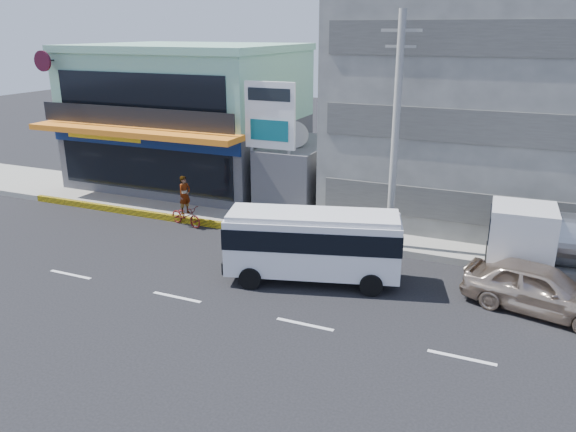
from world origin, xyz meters
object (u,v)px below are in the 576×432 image
(satellite_dish, at_px, (294,145))
(billboard, at_px, (270,123))
(motorcycle_rider, at_px, (186,209))
(concrete_building, at_px, (514,77))
(sedan, at_px, (539,288))
(utility_pole_near, at_px, (395,134))
(shop_building, at_px, (192,119))
(minibus, at_px, (313,241))

(satellite_dish, distance_m, billboard, 2.31)
(satellite_dish, xyz_separation_m, motorcycle_rider, (-4.00, -4.20, -2.74))
(concrete_building, height_order, sedan, concrete_building)
(utility_pole_near, relative_size, sedan, 1.99)
(shop_building, bearing_deg, motorcycle_rider, -60.76)
(concrete_building, distance_m, motorcycle_rider, 17.36)
(billboard, height_order, motorcycle_rider, billboard)
(motorcycle_rider, bearing_deg, billboard, 34.44)
(utility_pole_near, height_order, sedan, utility_pole_near)
(concrete_building, relative_size, utility_pole_near, 1.60)
(shop_building, bearing_deg, billboard, -32.32)
(utility_pole_near, xyz_separation_m, minibus, (-2.00, -4.11, -3.51))
(shop_building, xyz_separation_m, utility_pole_near, (14.00, -6.55, 1.15))
(concrete_building, relative_size, minibus, 2.32)
(satellite_dish, distance_m, utility_pole_near, 7.17)
(minibus, distance_m, motorcycle_rider, 8.77)
(satellite_dish, xyz_separation_m, sedan, (12.00, -6.97, -2.72))
(sedan, bearing_deg, utility_pole_near, 73.58)
(utility_pole_near, bearing_deg, minibus, -115.96)
(concrete_building, bearing_deg, minibus, -117.13)
(billboard, xyz_separation_m, sedan, (12.50, -5.17, -4.07))
(satellite_dish, relative_size, motorcycle_rider, 0.60)
(satellite_dish, distance_m, sedan, 14.14)
(satellite_dish, bearing_deg, concrete_building, 21.80)
(billboard, xyz_separation_m, utility_pole_near, (6.50, -1.80, 0.22))
(minibus, height_order, sedan, minibus)
(billboard, xyz_separation_m, minibus, (4.50, -5.91, -3.29))
(shop_building, height_order, billboard, shop_building)
(shop_building, xyz_separation_m, motorcycle_rider, (4.00, -7.15, -3.17))
(satellite_dish, height_order, utility_pole_near, utility_pole_near)
(sedan, distance_m, motorcycle_rider, 16.24)
(motorcycle_rider, bearing_deg, minibus, -23.68)
(billboard, xyz_separation_m, motorcycle_rider, (-3.50, -2.40, -4.10))
(concrete_building, bearing_deg, billboard, -151.08)
(motorcycle_rider, bearing_deg, sedan, -9.82)
(satellite_dish, xyz_separation_m, minibus, (4.00, -7.71, -1.93))
(satellite_dish, relative_size, minibus, 0.22)
(minibus, bearing_deg, satellite_dish, 117.43)
(billboard, height_order, utility_pole_near, utility_pole_near)
(shop_building, relative_size, minibus, 1.80)
(satellite_dish, xyz_separation_m, billboard, (-0.50, -1.80, 1.35))
(minibus, bearing_deg, shop_building, 138.40)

